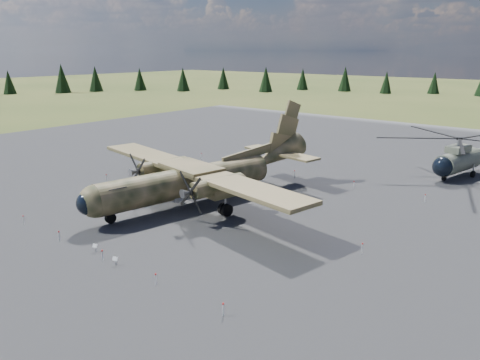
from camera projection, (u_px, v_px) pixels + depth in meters
The scene contains 8 objects.
ground at pixel (207, 209), 46.34m from camera, with size 500.00×500.00×0.00m, color brown.
apron at pixel (266, 187), 53.81m from camera, with size 120.00×120.00×0.04m, color #5B5C60.
transport_plane at pixel (200, 175), 47.78m from camera, with size 31.18×28.04×10.28m.
helicopter_near at pixel (460, 149), 57.41m from camera, with size 23.18×24.74×5.03m.
info_placard_left at pixel (95, 247), 36.45m from camera, with size 0.44×0.26×0.65m.
info_placard_right at pixel (115, 260), 34.16m from camera, with size 0.45×0.29×0.66m.
barrier_fence at pixel (203, 204), 46.42m from camera, with size 33.12×29.62×0.85m.
treeline at pixel (204, 179), 39.47m from camera, with size 305.53×300.99×10.91m.
Camera 1 is at (30.29, -31.92, 15.18)m, focal length 35.00 mm.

